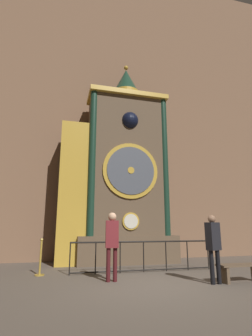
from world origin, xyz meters
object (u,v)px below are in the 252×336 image
at_px(visitor_near, 112,239).
at_px(stanchion_post, 40,263).
at_px(clock_tower, 118,174).
at_px(visitor_far, 213,242).
at_px(visitor_bench, 240,269).

height_order(visitor_near, stanchion_post, visitor_near).
relative_size(clock_tower, stanchion_post, 8.37).
bearing_deg(stanchion_post, visitor_near, -37.09).
bearing_deg(visitor_far, clock_tower, 90.76).
bearing_deg(visitor_bench, stanchion_post, 155.75).
bearing_deg(visitor_bench, visitor_near, 164.67).
distance_m(visitor_far, visitor_bench, 1.04).
distance_m(stanchion_post, visitor_bench, 5.55).
relative_size(visitor_near, visitor_far, 1.05).
height_order(clock_tower, visitor_far, clock_tower).
relative_size(clock_tower, visitor_near, 5.00).
distance_m(visitor_near, stanchion_post, 2.43).
xyz_separation_m(clock_tower, visitor_far, (1.49, -4.43, -2.58)).
xyz_separation_m(visitor_near, stanchion_post, (-1.85, 1.40, -0.72)).
height_order(visitor_near, visitor_far, visitor_near).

